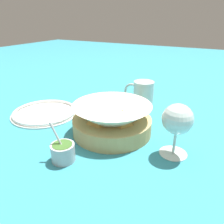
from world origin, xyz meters
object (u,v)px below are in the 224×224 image
food_basket (112,120)px  sauce_cup (63,151)px  wine_glass (177,121)px  side_plate (45,112)px  beer_mug (142,95)px

food_basket → sauce_cup: sauce_cup is taller
wine_glass → side_plate: wine_glass is taller
sauce_cup → side_plate: bearing=-37.4°
food_basket → beer_mug: size_ratio=2.03×
food_basket → wine_glass: size_ratio=1.72×
sauce_cup → beer_mug: beer_mug is taller
sauce_cup → beer_mug: (-0.04, -0.42, 0.02)m
food_basket → wine_glass: wine_glass is taller
side_plate → sauce_cup: bearing=142.6°
sauce_cup → wine_glass: wine_glass is taller
sauce_cup → side_plate: 0.30m
sauce_cup → food_basket: bearing=-102.3°
sauce_cup → beer_mug: bearing=-95.4°
beer_mug → wine_glass: bearing=125.7°
beer_mug → sauce_cup: bearing=84.6°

